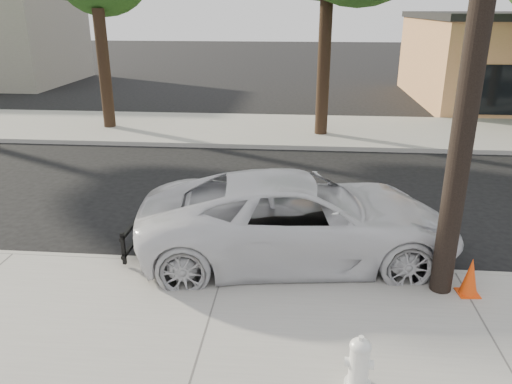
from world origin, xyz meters
TOP-DOWN VIEW (x-y plane):
  - ground at (0.00, 0.00)m, footprint 120.00×120.00m
  - near_sidewalk at (0.00, -4.30)m, footprint 90.00×4.40m
  - far_sidewalk at (0.00, 8.50)m, footprint 90.00×5.00m
  - curb_near at (0.00, -2.10)m, footprint 90.00×0.12m
  - police_cruiser at (1.28, -1.54)m, footprint 6.09×3.41m
  - fire_hydrant at (2.04, -5.06)m, footprint 0.35×0.32m
  - traffic_cone at (4.00, -2.81)m, footprint 0.35×0.35m

SIDE VIEW (x-z plane):
  - ground at x=0.00m, z-range 0.00..0.00m
  - near_sidewalk at x=0.00m, z-range 0.00..0.15m
  - far_sidewalk at x=0.00m, z-range 0.00..0.15m
  - curb_near at x=0.00m, z-range -0.01..0.15m
  - traffic_cone at x=4.00m, z-range 0.14..0.77m
  - fire_hydrant at x=2.04m, z-range 0.14..0.81m
  - police_cruiser at x=1.28m, z-range 0.00..1.61m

